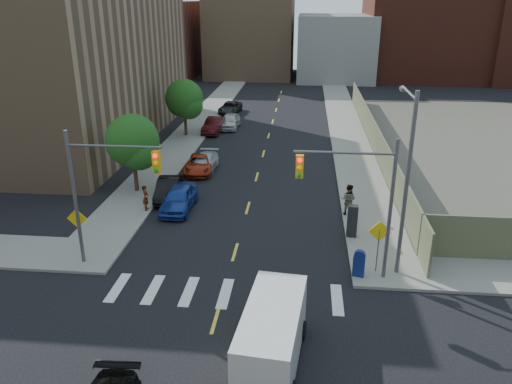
% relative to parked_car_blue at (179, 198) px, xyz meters
% --- Properties ---
extents(ground, '(160.00, 160.00, 0.00)m').
position_rel_parked_car_blue_xyz_m(ground, '(4.33, -13.34, -0.76)').
color(ground, black).
rests_on(ground, ground).
extents(sidewalk_nw, '(3.50, 73.00, 0.15)m').
position_rel_parked_car_blue_xyz_m(sidewalk_nw, '(-3.42, 28.16, -0.68)').
color(sidewalk_nw, gray).
rests_on(sidewalk_nw, ground).
extents(sidewalk_ne, '(3.50, 73.00, 0.15)m').
position_rel_parked_car_blue_xyz_m(sidewalk_ne, '(12.08, 28.16, -0.68)').
color(sidewalk_ne, gray).
rests_on(sidewalk_ne, ground).
extents(fence_north, '(0.12, 44.00, 2.50)m').
position_rel_parked_car_blue_xyz_m(fence_north, '(13.93, 14.66, 0.49)').
color(fence_north, '#555A3F').
rests_on(fence_north, ground).
extents(building_nw, '(22.00, 30.00, 16.00)m').
position_rel_parked_car_blue_xyz_m(building_nw, '(-17.67, 16.66, 7.24)').
color(building_nw, '#8C6B4C').
rests_on(building_nw, ground).
extents(bg_bldg_west, '(14.00, 18.00, 12.00)m').
position_rel_parked_car_blue_xyz_m(bg_bldg_west, '(-17.67, 56.66, 5.24)').
color(bg_bldg_west, '#592319').
rests_on(bg_bldg_west, ground).
extents(bg_bldg_midwest, '(14.00, 16.00, 15.00)m').
position_rel_parked_car_blue_xyz_m(bg_bldg_midwest, '(-1.67, 58.66, 6.74)').
color(bg_bldg_midwest, '#8C6B4C').
rests_on(bg_bldg_midwest, ground).
extents(bg_bldg_center, '(12.00, 16.00, 10.00)m').
position_rel_parked_car_blue_xyz_m(bg_bldg_center, '(12.33, 56.66, 4.24)').
color(bg_bldg_center, gray).
rests_on(bg_bldg_center, ground).
extents(bg_bldg_east, '(18.00, 18.00, 16.00)m').
position_rel_parked_car_blue_xyz_m(bg_bldg_east, '(26.33, 58.66, 7.24)').
color(bg_bldg_east, '#592319').
rests_on(bg_bldg_east, ground).
extents(signal_nw, '(4.59, 0.30, 7.00)m').
position_rel_parked_car_blue_xyz_m(signal_nw, '(-1.65, -7.34, 3.77)').
color(signal_nw, '#59595E').
rests_on(signal_nw, ground).
extents(signal_ne, '(4.59, 0.30, 7.00)m').
position_rel_parked_car_blue_xyz_m(signal_ne, '(10.32, -7.34, 3.77)').
color(signal_ne, '#59595E').
rests_on(signal_ne, ground).
extents(streetlight_ne, '(0.25, 3.70, 9.00)m').
position_rel_parked_car_blue_xyz_m(streetlight_ne, '(12.53, -6.44, 4.46)').
color(streetlight_ne, '#59595E').
rests_on(streetlight_ne, ground).
extents(warn_sign_nw, '(1.06, 0.06, 2.83)m').
position_rel_parked_car_blue_xyz_m(warn_sign_nw, '(-3.47, -6.84, 1.24)').
color(warn_sign_nw, '#59595E').
rests_on(warn_sign_nw, ground).
extents(warn_sign_ne, '(1.06, 0.06, 2.83)m').
position_rel_parked_car_blue_xyz_m(warn_sign_ne, '(11.53, -6.84, 1.24)').
color(warn_sign_ne, '#59595E').
rests_on(warn_sign_ne, ground).
extents(warn_sign_midwest, '(1.06, 0.06, 2.83)m').
position_rel_parked_car_blue_xyz_m(warn_sign_midwest, '(-3.47, 6.66, 1.24)').
color(warn_sign_midwest, '#59595E').
rests_on(warn_sign_midwest, ground).
extents(tree_west_near, '(3.66, 3.64, 5.52)m').
position_rel_parked_car_blue_xyz_m(tree_west_near, '(-3.67, 2.71, 2.72)').
color(tree_west_near, '#332114').
rests_on(tree_west_near, ground).
extents(tree_west_far, '(3.66, 3.64, 5.52)m').
position_rel_parked_car_blue_xyz_m(tree_west_far, '(-3.67, 17.71, 2.72)').
color(tree_west_far, '#332114').
rests_on(tree_west_far, ground).
extents(parked_car_blue, '(1.85, 4.46, 1.51)m').
position_rel_parked_car_blue_xyz_m(parked_car_blue, '(0.00, 0.00, 0.00)').
color(parked_car_blue, navy).
rests_on(parked_car_blue, ground).
extents(parked_car_black, '(1.86, 4.24, 1.36)m').
position_rel_parked_car_blue_xyz_m(parked_car_black, '(-1.17, 1.79, -0.08)').
color(parked_car_black, black).
rests_on(parked_car_black, ground).
extents(parked_car_red, '(2.24, 4.65, 1.28)m').
position_rel_parked_car_blue_xyz_m(parked_car_red, '(-0.14, 7.40, -0.12)').
color(parked_car_red, '#97280F').
rests_on(parked_car_red, ground).
extents(parked_car_silver, '(1.86, 4.39, 1.26)m').
position_rel_parked_car_blue_xyz_m(parked_car_silver, '(0.13, 7.70, -0.12)').
color(parked_car_silver, '#B1B3BA').
rests_on(parked_car_silver, ground).
extents(parked_car_white, '(1.81, 4.41, 1.50)m').
position_rel_parked_car_blue_xyz_m(parked_car_white, '(0.13, 21.31, -0.01)').
color(parked_car_white, silver).
rests_on(parked_car_white, ground).
extents(parked_car_maroon, '(1.95, 4.61, 1.48)m').
position_rel_parked_car_blue_xyz_m(parked_car_maroon, '(-1.17, 19.32, -0.02)').
color(parked_car_maroon, '#390B0D').
rests_on(parked_car_maroon, ground).
extents(parked_car_grey, '(2.48, 4.80, 1.30)m').
position_rel_parked_car_blue_xyz_m(parked_car_grey, '(-0.89, 28.36, -0.11)').
color(parked_car_grey, black).
rests_on(parked_car_grey, ground).
extents(cargo_van, '(2.55, 5.32, 2.36)m').
position_rel_parked_car_blue_xyz_m(cargo_van, '(6.89, -13.59, 0.48)').
color(cargo_van, silver).
rests_on(cargo_van, ground).
extents(mailbox, '(0.63, 0.53, 1.34)m').
position_rel_parked_car_blue_xyz_m(mailbox, '(10.63, -7.34, 0.05)').
color(mailbox, navy).
rests_on(mailbox, sidewalk_ne).
extents(payphone, '(0.57, 0.48, 1.85)m').
position_rel_parked_car_blue_xyz_m(payphone, '(10.63, -3.07, 0.32)').
color(payphone, black).
rests_on(payphone, sidewalk_ne).
extents(pedestrian_west, '(0.45, 0.63, 1.61)m').
position_rel_parked_car_blue_xyz_m(pedestrian_west, '(-1.97, -0.58, 0.20)').
color(pedestrian_west, gray).
rests_on(pedestrian_west, sidewalk_nw).
extents(pedestrian_east, '(1.17, 1.05, 1.97)m').
position_rel_parked_car_blue_xyz_m(pedestrian_east, '(10.63, -0.07, 0.38)').
color(pedestrian_east, gray).
rests_on(pedestrian_east, sidewalk_ne).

